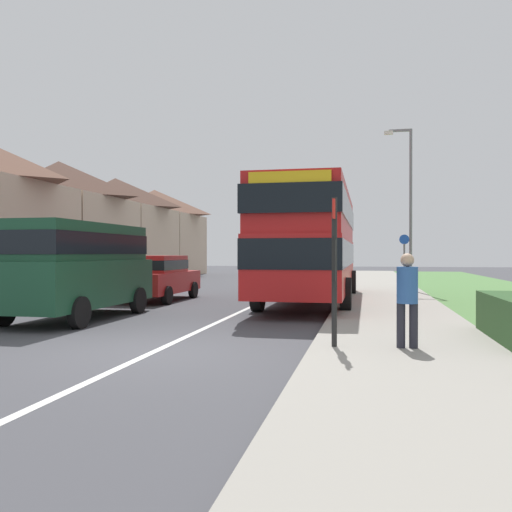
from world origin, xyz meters
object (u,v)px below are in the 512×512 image
parked_van_dark_green (77,263)px  cycle_route_sign (404,259)px  pedestrian_at_stop (407,296)px  street_lamp_mid (408,198)px  bus_stop_sign (334,261)px  street_lamp_near (510,74)px  parked_car_red (158,276)px  double_decker_bus (312,239)px

parked_van_dark_green → cycle_route_sign: (8.84, 12.61, 0.00)m
pedestrian_at_stop → street_lamp_mid: street_lamp_mid is taller
parked_van_dark_green → bus_stop_sign: 7.44m
parked_van_dark_green → street_lamp_near: street_lamp_near is taller
pedestrian_at_stop → street_lamp_mid: bearing=85.8°
bus_stop_sign → parked_car_red: bearing=127.6°
bus_stop_sign → cycle_route_sign: size_ratio=1.03×
double_decker_bus → street_lamp_near: (3.58, -10.68, 1.77)m
cycle_route_sign → street_lamp_mid: 3.14m
parked_car_red → pedestrian_at_stop: 11.64m
parked_van_dark_green → cycle_route_sign: size_ratio=1.98×
parked_car_red → street_lamp_mid: (8.90, 5.41, 3.09)m
parked_van_dark_green → street_lamp_mid: bearing=50.5°
parked_van_dark_green → street_lamp_near: 10.58m
double_decker_bus → pedestrian_at_stop: bearing=-74.4°
pedestrian_at_stop → cycle_route_sign: cycle_route_sign is taller
double_decker_bus → street_lamp_near: size_ratio=1.57×
cycle_route_sign → street_lamp_mid: bearing=-89.3°
bus_stop_sign → street_lamp_mid: street_lamp_mid is taller
street_lamp_near → parked_van_dark_green: bearing=150.5°
street_lamp_mid → parked_van_dark_green: bearing=-129.5°
street_lamp_near → parked_car_red: bearing=130.7°
pedestrian_at_stop → bus_stop_sign: bus_stop_sign is taller
double_decker_bus → street_lamp_mid: (3.50, 5.16, 1.83)m
bus_stop_sign → street_lamp_near: street_lamp_near is taller
double_decker_bus → pedestrian_at_stop: 9.24m
bus_stop_sign → street_lamp_mid: 14.47m
bus_stop_sign → street_lamp_near: (2.29, -1.74, 2.37)m
parked_car_red → bus_stop_sign: 10.98m
bus_stop_sign → street_lamp_near: bearing=-37.3°
double_decker_bus → bus_stop_sign: 9.05m
bus_stop_sign → cycle_route_sign: bus_stop_sign is taller
pedestrian_at_stop → street_lamp_near: bearing=-59.0°
parked_car_red → bus_stop_sign: bearing=-52.4°
bus_stop_sign → parked_van_dark_green: bearing=153.5°
pedestrian_at_stop → bus_stop_sign: (-1.18, -0.10, 0.56)m
parked_car_red → bus_stop_sign: (6.69, -8.68, 0.66)m
street_lamp_mid → bus_stop_sign: bearing=-98.9°
parked_car_red → street_lamp_mid: size_ratio=0.63×
pedestrian_at_stop → bus_stop_sign: 1.31m
street_lamp_near → street_lamp_mid: 15.84m
parked_van_dark_green → street_lamp_mid: size_ratio=0.73×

